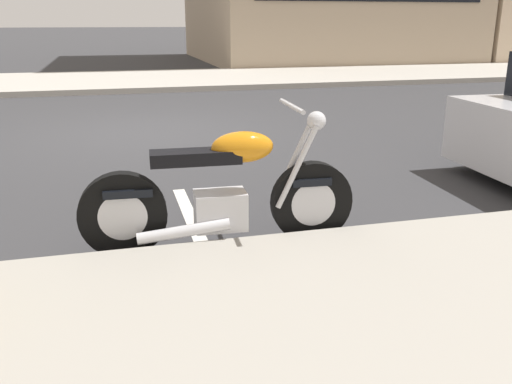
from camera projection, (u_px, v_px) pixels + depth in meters
name	position (u px, v px, depth m)	size (l,w,h in m)	color
ground_plane	(154.00, 132.00, 8.84)	(260.00, 260.00, 0.00)	#333335
sidewalk_far_curb	(492.00, 71.00, 18.61)	(120.00, 5.00, 0.14)	#ADA89E
parking_stall_stripe	(194.00, 225.00, 4.83)	(0.12, 2.20, 0.01)	silver
parked_motorcycle	(223.00, 195.00, 4.25)	(2.15, 0.62, 1.13)	black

